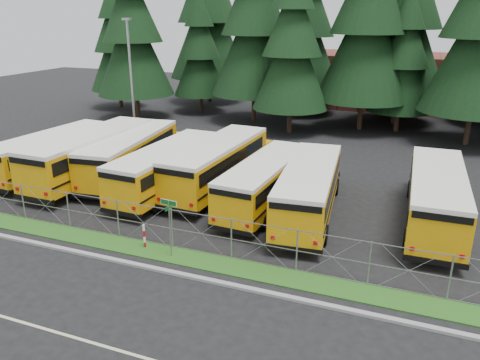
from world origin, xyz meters
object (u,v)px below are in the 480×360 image
bus_4 (220,165)px  bus_5 (267,183)px  bus_0 (57,153)px  bus_1 (96,156)px  street_sign (169,216)px  striped_bollard (144,236)px  bus_6 (310,190)px  bus_east (435,198)px  light_standard (131,79)px  bus_3 (171,169)px  bus_2 (134,155)px

bus_4 → bus_5: 4.00m
bus_0 → bus_4: size_ratio=0.94×
bus_0 → bus_1: (3.25, 0.05, 0.17)m
street_sign → striped_bollard: (-1.60, 0.32, -1.43)m
bus_6 → bus_east: size_ratio=0.98×
bus_5 → light_standard: light_standard is taller
bus_4 → bus_6: 6.59m
bus_1 → light_standard: light_standard is taller
bus_3 → bus_east: (15.16, 0.61, 0.04)m
street_sign → bus_1: bearing=142.0°
bus_5 → street_sign: street_sign is taller
bus_1 → light_standard: (-2.39, 8.25, 3.89)m
bus_2 → bus_east: 18.83m
bus_0 → bus_5: bearing=3.9°
bus_1 → bus_east: bus_1 is taller
bus_3 → light_standard: size_ratio=1.10×
bus_2 → bus_6: 12.66m
bus_0 → bus_2: size_ratio=0.96×
bus_6 → striped_bollard: bearing=-139.9°
bus_5 → street_sign: (-2.17, -7.36, 0.65)m
striped_bollard → bus_1: bearing=138.2°
bus_1 → bus_3: bus_1 is taller
bus_2 → light_standard: bearing=116.1°
bus_east → bus_3: bearing=-178.6°
light_standard → bus_2: bearing=-57.6°
bus_east → street_sign: 13.67m
bus_1 → street_sign: 12.45m
bus_1 → street_sign: bearing=-36.7°
bus_3 → bus_2: bearing=160.5°
bus_2 → bus_1: bearing=-155.8°
bus_6 → striped_bollard: bus_6 is taller
bus_2 → bus_3: bus_2 is taller
bus_0 → bus_1: bus_1 is taller
bus_1 → bus_5: (11.99, -0.29, -0.22)m
bus_2 → bus_east: (18.81, -0.88, -0.01)m
bus_2 → light_standard: (-4.46, 7.02, 4.00)m
bus_0 → striped_bollard: 13.61m
bus_3 → bus_5: (6.26, -0.03, -0.07)m
bus_4 → bus_0: bearing=-170.1°
street_sign → bus_6: bearing=55.2°
light_standard → bus_6: bearing=-28.1°
street_sign → striped_bollard: bearing=168.8°
bus_0 → bus_2: bearing=18.3°
bus_3 → bus_east: bearing=5.1°
bus_4 → striped_bollard: bus_4 is taller
street_sign → light_standard: 20.34m
bus_4 → bus_1: bearing=-167.8°
bus_east → striped_bollard: 14.84m
bus_3 → bus_east: 15.17m
bus_6 → striped_bollard: (-6.35, -6.52, -0.86)m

